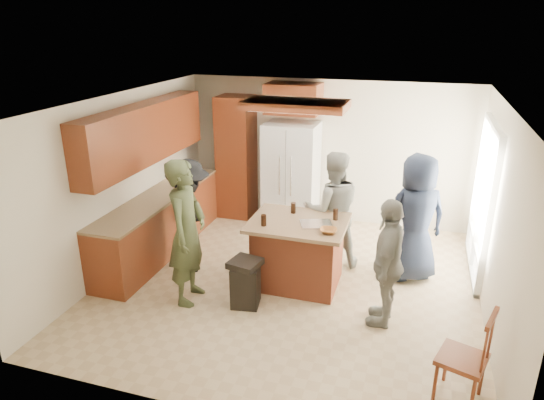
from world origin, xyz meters
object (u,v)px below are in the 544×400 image
(person_behind_right, at_px, (416,218))
(spindle_chair, at_px, (464,360))
(person_side_right, at_px, (388,263))
(person_counter, at_px, (190,216))
(person_behind_left, at_px, (332,210))
(trash_bin, at_px, (245,282))
(kitchen_island, at_px, (298,252))
(person_front_left, at_px, (187,232))
(refrigerator, at_px, (291,174))

(person_behind_right, bearing_deg, spindle_chair, 75.67)
(person_side_right, distance_m, person_counter, 2.85)
(person_behind_right, distance_m, person_side_right, 1.24)
(person_behind_left, bearing_deg, trash_bin, 40.44)
(kitchen_island, bearing_deg, trash_bin, -124.57)
(kitchen_island, xyz_separation_m, trash_bin, (-0.50, -0.72, -0.16))
(trash_bin, distance_m, spindle_chair, 2.71)
(person_front_left, xyz_separation_m, refrigerator, (0.58, 2.87, -0.05))
(person_behind_right, bearing_deg, kitchen_island, -4.68)
(spindle_chair, bearing_deg, kitchen_island, 140.64)
(person_behind_left, bearing_deg, kitchen_island, 45.47)
(person_behind_right, height_order, trash_bin, person_behind_right)
(person_front_left, xyz_separation_m, person_counter, (-0.35, 0.76, -0.12))
(person_counter, relative_size, spindle_chair, 1.65)
(person_front_left, height_order, person_counter, person_front_left)
(person_front_left, height_order, trash_bin, person_front_left)
(person_front_left, bearing_deg, trash_bin, -88.25)
(person_side_right, height_order, kitchen_island, person_side_right)
(person_front_left, xyz_separation_m, trash_bin, (0.74, 0.07, -0.63))
(kitchen_island, bearing_deg, person_behind_right, 23.12)
(kitchen_island, height_order, spindle_chair, spindle_chair)
(person_front_left, relative_size, person_counter, 1.15)
(kitchen_island, bearing_deg, person_counter, -178.91)
(trash_bin, height_order, spindle_chair, spindle_chair)
(person_side_right, bearing_deg, person_behind_left, -141.73)
(person_side_right, height_order, trash_bin, person_side_right)
(person_side_right, xyz_separation_m, spindle_chair, (0.82, -1.10, -0.34))
(person_behind_right, distance_m, kitchen_island, 1.67)
(person_counter, height_order, kitchen_island, person_counter)
(person_front_left, distance_m, person_side_right, 2.47)
(person_counter, height_order, spindle_chair, person_counter)
(person_behind_right, distance_m, refrigerator, 2.58)
(person_front_left, distance_m, refrigerator, 2.92)
(person_front_left, xyz_separation_m, person_side_right, (2.45, 0.22, -0.15))
(person_front_left, bearing_deg, person_counter, 20.68)
(person_behind_left, height_order, person_side_right, person_behind_left)
(person_behind_left, relative_size, trash_bin, 2.75)
(trash_bin, bearing_deg, person_side_right, 5.06)
(person_behind_right, bearing_deg, person_front_left, -0.10)
(refrigerator, bearing_deg, person_front_left, -101.43)
(refrigerator, distance_m, trash_bin, 2.86)
(person_behind_right, xyz_separation_m, kitchen_island, (-1.48, -0.63, -0.43))
(trash_bin, bearing_deg, kitchen_island, 55.43)
(person_front_left, distance_m, person_behind_left, 2.16)
(person_behind_left, xyz_separation_m, spindle_chair, (1.71, -2.36, -0.41))
(kitchen_island, bearing_deg, person_front_left, -147.28)
(person_front_left, relative_size, trash_bin, 3.00)
(person_side_right, distance_m, spindle_chair, 1.41)
(trash_bin, bearing_deg, person_behind_right, 34.39)
(person_behind_right, xyz_separation_m, person_counter, (-3.07, -0.66, -0.08))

